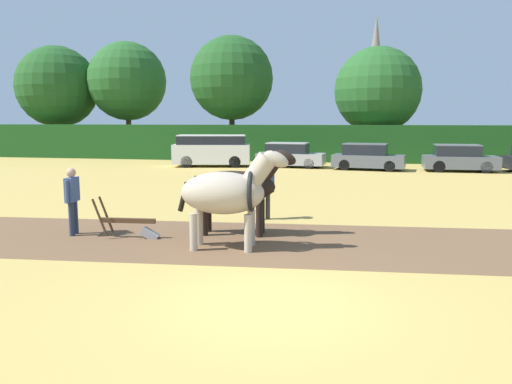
% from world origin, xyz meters
% --- Properties ---
extents(ground_plane, '(240.00, 240.00, 0.00)m').
position_xyz_m(ground_plane, '(0.00, 0.00, 0.00)').
color(ground_plane, tan).
extents(plowed_furrow_strip, '(24.69, 6.27, 0.01)m').
position_xyz_m(plowed_furrow_strip, '(-5.38, 3.76, 0.00)').
color(plowed_furrow_strip, brown).
rests_on(plowed_furrow_strip, ground).
extents(hedgerow, '(78.09, 1.47, 2.63)m').
position_xyz_m(hedgerow, '(0.00, 28.60, 1.32)').
color(hedgerow, '#194719').
rests_on(hedgerow, ground).
extents(tree_far_left, '(6.86, 6.86, 9.24)m').
position_xyz_m(tree_far_left, '(-23.89, 31.57, 5.80)').
color(tree_far_left, '#423323').
rests_on(tree_far_left, ground).
extents(tree_left, '(6.58, 6.58, 9.52)m').
position_xyz_m(tree_left, '(-17.84, 32.42, 6.22)').
color(tree_left, '#4C3823').
rests_on(tree_left, ground).
extents(tree_center_left, '(6.51, 6.51, 9.48)m').
position_xyz_m(tree_center_left, '(-8.38, 31.02, 6.21)').
color(tree_center_left, '#423323').
rests_on(tree_center_left, ground).
extents(tree_center, '(6.45, 6.45, 8.42)m').
position_xyz_m(tree_center, '(2.81, 31.43, 5.19)').
color(tree_center, brown).
rests_on(tree_center, ground).
extents(church_spire, '(2.80, 2.80, 18.17)m').
position_xyz_m(church_spire, '(3.77, 69.71, 9.51)').
color(church_spire, gray).
rests_on(church_spire, ground).
extents(draft_horse_lead_left, '(2.66, 1.19, 2.38)m').
position_xyz_m(draft_horse_lead_left, '(-1.56, 3.33, 1.32)').
color(draft_horse_lead_left, '#B2A38E').
rests_on(draft_horse_lead_left, ground).
extents(draft_horse_lead_right, '(2.89, 1.03, 2.30)m').
position_xyz_m(draft_horse_lead_right, '(-1.67, 4.79, 1.27)').
color(draft_horse_lead_right, black).
rests_on(draft_horse_lead_right, ground).
extents(plow, '(1.69, 0.49, 1.13)m').
position_xyz_m(plow, '(-4.19, 3.86, 0.32)').
color(plow, '#4C331E').
rests_on(plow, ground).
extents(farmer_at_plow, '(0.27, 0.69, 1.76)m').
position_xyz_m(farmer_at_plow, '(-5.86, 3.89, 1.03)').
color(farmer_at_plow, '#28334C').
rests_on(farmer_at_plow, ground).
extents(farmer_beside_team, '(0.53, 0.45, 1.68)m').
position_xyz_m(farmer_beside_team, '(-1.33, 6.91, 0.98)').
color(farmer_beside_team, '#38332D').
rests_on(farmer_beside_team, ground).
extents(parked_van, '(5.21, 2.95, 2.04)m').
position_xyz_m(parked_van, '(-7.81, 23.36, 1.06)').
color(parked_van, silver).
rests_on(parked_van, ground).
extents(parked_car_left, '(4.37, 2.15, 1.56)m').
position_xyz_m(parked_car_left, '(-2.80, 23.88, 0.75)').
color(parked_car_left, '#9E9EA8').
rests_on(parked_car_left, ground).
extents(parked_car_center_left, '(4.44, 2.37, 1.59)m').
position_xyz_m(parked_car_center_left, '(2.02, 23.05, 0.76)').
color(parked_car_center_left, '#565B66').
rests_on(parked_car_center_left, ground).
extents(parked_car_center, '(4.11, 1.86, 1.57)m').
position_xyz_m(parked_car_center, '(7.24, 23.12, 0.76)').
color(parked_car_center, '#565B66').
rests_on(parked_car_center, ground).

